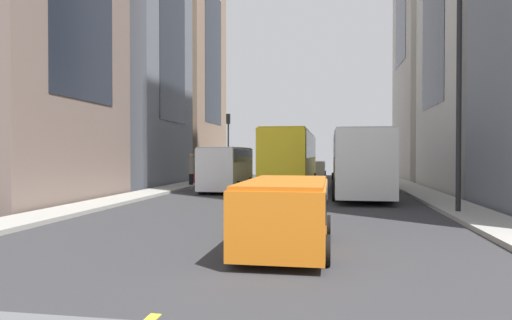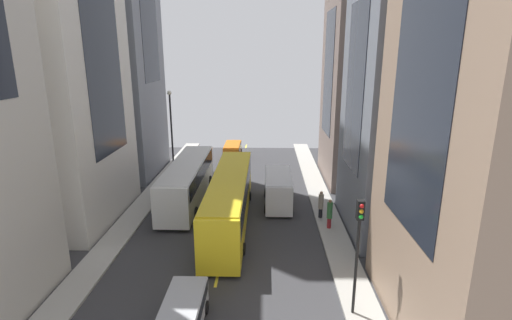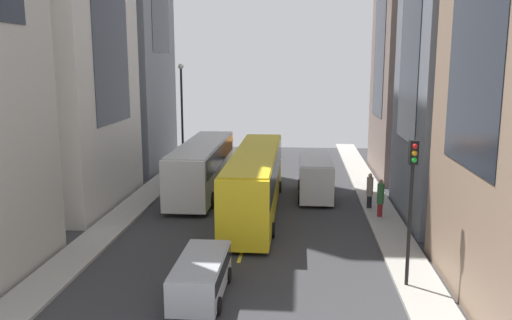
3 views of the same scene
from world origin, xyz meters
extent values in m
plane|color=#333335|center=(0.00, 0.00, 0.00)|extent=(40.50, 40.50, 0.00)
cube|color=#9E9B93|center=(-7.33, 0.00, 0.07)|extent=(1.84, 44.00, 0.15)
cube|color=#9E9B93|center=(7.33, 0.00, 0.07)|extent=(1.84, 44.00, 0.15)
cube|color=yellow|center=(0.00, -10.50, 0.01)|extent=(0.16, 2.00, 0.01)
cube|color=yellow|center=(0.00, 0.00, 0.01)|extent=(0.16, 2.00, 0.01)
cube|color=yellow|center=(0.00, 10.50, 0.01)|extent=(0.16, 2.00, 0.01)
cube|color=yellow|center=(0.00, 21.00, 0.01)|extent=(0.16, 2.00, 0.01)
cube|color=beige|center=(-11.70, -2.53, 11.27)|extent=(6.50, 10.40, 22.54)
cube|color=#1E232D|center=(-11.70, -2.53, 11.27)|extent=(6.56, 5.72, 12.40)
cube|color=slate|center=(13.00, -3.69, 9.83)|extent=(9.09, 8.90, 19.65)
cube|color=#1E232D|center=(13.00, -3.69, 9.83)|extent=(9.18, 4.89, 10.81)
cube|color=#7A665B|center=(12.66, 7.58, 10.21)|extent=(8.42, 9.19, 20.42)
cube|color=#1E232D|center=(12.66, 7.58, 10.21)|extent=(8.51, 5.05, 11.23)
cube|color=silver|center=(-3.84, 0.96, 1.77)|extent=(2.55, 12.31, 3.00)
cube|color=black|center=(-3.84, 0.96, 2.62)|extent=(2.60, 11.33, 1.20)
cube|color=beige|center=(-3.84, 0.96, 3.31)|extent=(2.45, 11.82, 0.08)
cylinder|color=black|center=(-5.02, 4.78, 0.50)|extent=(0.46, 1.00, 1.00)
cylinder|color=black|center=(-2.67, 4.78, 0.50)|extent=(0.46, 1.00, 1.00)
cylinder|color=black|center=(-5.02, -2.86, 0.50)|extent=(0.46, 1.00, 1.00)
cylinder|color=black|center=(-2.67, -2.86, 0.50)|extent=(0.46, 1.00, 1.00)
cube|color=yellow|center=(0.07, -3.35, 1.86)|extent=(2.45, 14.86, 3.30)
cube|color=black|center=(0.07, -3.35, 2.72)|extent=(2.50, 13.67, 1.48)
cube|color=gold|center=(0.07, -3.35, 3.55)|extent=(2.35, 14.27, 0.08)
cylinder|color=black|center=(-1.05, 1.25, 0.38)|extent=(0.44, 0.76, 0.76)
cylinder|color=black|center=(1.20, 1.25, 0.38)|extent=(0.44, 0.76, 0.76)
cylinder|color=black|center=(-1.05, -7.96, 0.38)|extent=(0.44, 0.76, 0.76)
cylinder|color=black|center=(1.20, -7.96, 0.38)|extent=(0.44, 0.76, 0.76)
cube|color=white|center=(3.67, 0.30, 1.35)|extent=(2.05, 5.92, 2.30)
cube|color=black|center=(3.67, 0.30, 2.10)|extent=(2.09, 5.45, 0.69)
cube|color=silver|center=(3.67, 0.30, 2.54)|extent=(1.97, 5.69, 0.08)
cylinder|color=black|center=(2.73, 2.13, 0.36)|extent=(0.37, 0.72, 0.72)
cylinder|color=black|center=(4.62, 2.13, 0.36)|extent=(0.37, 0.72, 0.72)
cylinder|color=black|center=(2.73, -1.54, 0.36)|extent=(0.37, 0.72, 0.72)
cylinder|color=black|center=(4.62, -1.54, 0.36)|extent=(0.37, 0.72, 0.72)
cube|color=orange|center=(-1.35, 15.53, 0.85)|extent=(1.87, 4.52, 1.36)
cube|color=black|center=(-1.35, 15.53, 1.19)|extent=(1.90, 4.16, 0.57)
cube|color=#BE6115|center=(-1.35, 15.53, 1.57)|extent=(1.79, 4.34, 0.08)
cylinder|color=black|center=(-2.21, 16.93, 0.31)|extent=(0.34, 0.62, 0.62)
cylinder|color=black|center=(-0.49, 16.93, 0.31)|extent=(0.34, 0.62, 0.62)
cylinder|color=black|center=(-2.21, 14.13, 0.31)|extent=(0.34, 0.62, 0.62)
cylinder|color=black|center=(-0.49, 14.13, 0.31)|extent=(0.34, 0.62, 0.62)
cube|color=#B7BABF|center=(-1.01, -14.94, 0.80)|extent=(1.71, 4.35, 1.26)
cube|color=black|center=(-1.01, -14.94, 1.12)|extent=(1.74, 4.00, 0.53)
cube|color=#9C9EA2|center=(-1.01, -14.94, 1.47)|extent=(1.64, 4.17, 0.08)
cylinder|color=black|center=(-1.79, -13.59, 0.31)|extent=(0.31, 0.62, 0.62)
cylinder|color=black|center=(-0.22, -13.59, 0.31)|extent=(0.31, 0.62, 0.62)
cylinder|color=black|center=(-1.79, -16.29, 0.31)|extent=(0.31, 0.62, 0.62)
cylinder|color=black|center=(-0.22, -16.29, 0.31)|extent=(0.31, 0.62, 0.62)
cylinder|color=maroon|center=(7.13, -4.31, 0.52)|extent=(0.29, 0.29, 0.74)
cylinder|color=#336B38|center=(7.13, -4.31, 1.46)|extent=(0.38, 0.38, 1.14)
sphere|color=#8C6647|center=(7.13, -4.31, 2.15)|extent=(0.24, 0.24, 0.24)
cylinder|color=black|center=(6.77, -2.53, 0.51)|extent=(0.29, 0.29, 0.72)
cylinder|color=gray|center=(6.77, -2.53, 1.43)|extent=(0.38, 0.38, 1.12)
sphere|color=tan|center=(6.77, -2.53, 2.11)|extent=(0.24, 0.24, 0.24)
cylinder|color=black|center=(6.81, -13.56, 2.54)|extent=(0.14, 0.14, 4.77)
cube|color=black|center=(6.81, -13.56, 5.37)|extent=(0.32, 0.32, 0.90)
sphere|color=red|center=(6.81, -13.74, 5.62)|extent=(0.20, 0.20, 0.20)
sphere|color=orange|center=(6.81, -13.74, 5.37)|extent=(0.20, 0.20, 0.20)
sphere|color=green|center=(6.81, -13.74, 5.12)|extent=(0.20, 0.20, 0.20)
cylinder|color=black|center=(-6.91, 8.86, 4.12)|extent=(0.18, 0.18, 7.94)
sphere|color=silver|center=(-6.91, 8.86, 8.27)|extent=(0.44, 0.44, 0.44)
camera|label=1|loc=(-2.37, 25.78, 2.23)|focal=31.13mm
camera|label=2|loc=(2.64, -29.42, 11.96)|focal=27.13mm
camera|label=3|loc=(2.57, -33.36, 8.71)|focal=37.24mm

